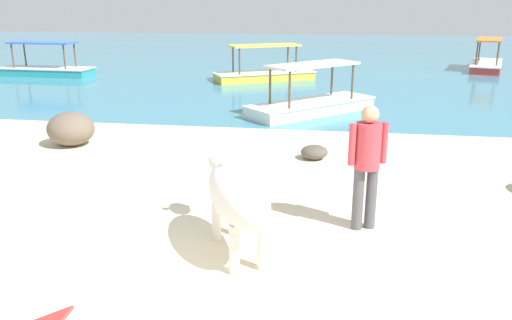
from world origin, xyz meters
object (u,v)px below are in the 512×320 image
at_px(person_standing, 367,158).
at_px(boat_red, 487,63).
at_px(boat_teal, 46,69).
at_px(boat_white, 312,103).
at_px(cow, 236,193).
at_px(boat_yellow, 265,73).

bearing_deg(person_standing, boat_red, -39.86).
relative_size(boat_teal, boat_white, 1.09).
height_order(person_standing, boat_teal, person_standing).
height_order(cow, person_standing, person_standing).
bearing_deg(boat_yellow, boat_teal, -27.97).
bearing_deg(boat_red, boat_yellow, -47.53).
bearing_deg(person_standing, boat_yellow, -7.21).
xyz_separation_m(person_standing, boat_yellow, (-2.96, 12.49, -0.70)).
bearing_deg(boat_yellow, person_standing, 75.17).
distance_m(boat_yellow, boat_teal, 8.58).
relative_size(cow, boat_white, 0.57).
bearing_deg(boat_red, boat_white, -18.70).
bearing_deg(cow, boat_yellow, -19.36).
bearing_deg(boat_teal, boat_red, -163.90).
bearing_deg(cow, boat_white, -29.19).
bearing_deg(person_standing, cow, 100.22).
relative_size(cow, person_standing, 1.20).
relative_size(person_standing, boat_white, 0.47).
xyz_separation_m(person_standing, boat_teal, (-11.55, 12.46, -0.70)).
bearing_deg(person_standing, boat_teal, 22.26).
height_order(cow, boat_teal, boat_teal).
distance_m(cow, boat_yellow, 13.47).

